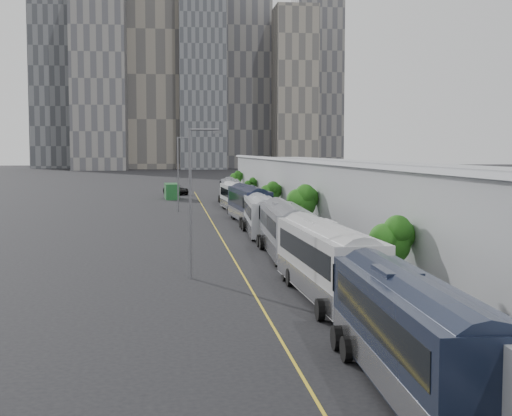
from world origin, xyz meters
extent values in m
cube|color=gray|center=(9.00, 55.00, 0.06)|extent=(10.00, 170.00, 0.12)
cube|color=gold|center=(-1.50, 55.00, 0.01)|extent=(0.12, 160.00, 0.02)
cube|color=gray|center=(13.00, 55.00, 3.40)|extent=(12.00, 160.00, 6.80)
cube|color=gray|center=(13.00, 55.00, 5.85)|extent=(12.45, 160.40, 2.57)
cube|color=gray|center=(7.10, 55.00, 7.00)|extent=(0.30, 160.00, 0.40)
cube|color=slate|center=(-35.00, 300.00, 47.50)|extent=(22.00, 22.00, 95.00)
cube|color=gray|center=(-12.00, 320.00, 60.00)|extent=(26.00, 24.00, 120.00)
cube|color=slate|center=(8.00, 310.00, 40.00)|extent=(20.00, 20.00, 80.00)
cube|color=slate|center=(28.00, 330.00, 52.50)|extent=(24.00, 24.00, 105.00)
cube|color=gray|center=(48.00, 305.00, 35.00)|extent=(18.00, 18.00, 70.00)
cube|color=slate|center=(-55.00, 340.00, 55.00)|extent=(28.00, 26.00, 110.00)
cube|color=slate|center=(65.00, 340.00, 45.00)|extent=(22.00, 22.00, 90.00)
cube|color=black|center=(1.80, 18.92, 1.96)|extent=(3.15, 13.32, 3.20)
cube|color=black|center=(1.80, 18.71, 2.54)|extent=(3.15, 11.73, 1.09)
cube|color=silver|center=(1.80, 18.92, 0.93)|extent=(3.18, 13.05, 1.03)
cube|color=black|center=(1.80, 20.44, 3.71)|extent=(1.41, 2.29, 0.31)
cube|color=silver|center=(2.25, 33.91, 2.07)|extent=(3.22, 14.07, 3.39)
cube|color=black|center=(2.25, 33.70, 2.68)|extent=(3.23, 12.39, 1.15)
cube|color=silver|center=(2.25, 33.91, 0.99)|extent=(3.25, 13.79, 1.08)
cube|color=silver|center=(2.25, 35.53, 3.93)|extent=(1.47, 2.41, 0.32)
cube|color=slate|center=(2.55, 49.66, 2.02)|extent=(3.32, 13.76, 3.31)
cube|color=black|center=(2.55, 49.45, 2.62)|extent=(3.30, 12.13, 1.13)
cube|color=silver|center=(2.55, 49.66, 0.96)|extent=(3.34, 13.49, 1.06)
cube|color=slate|center=(2.55, 51.24, 3.83)|extent=(1.46, 2.37, 0.32)
cube|color=#B7BAC2|center=(2.41, 63.34, 1.89)|extent=(3.18, 12.87, 3.09)
cube|color=black|center=(2.41, 63.15, 2.45)|extent=(3.16, 11.34, 1.05)
cube|color=silver|center=(2.41, 63.34, 0.90)|extent=(3.21, 12.62, 0.99)
cube|color=#B7BAC2|center=(2.41, 64.81, 3.58)|extent=(1.38, 2.22, 0.29)
cube|color=black|center=(2.58, 75.30, 2.07)|extent=(3.58, 14.10, 3.38)
cube|color=black|center=(2.58, 75.09, 2.68)|extent=(3.55, 12.43, 1.15)
cube|color=silver|center=(2.58, 75.30, 0.98)|extent=(3.61, 13.82, 1.08)
cube|color=black|center=(2.58, 76.92, 3.92)|extent=(1.53, 2.44, 0.32)
cube|color=white|center=(2.46, 90.75, 1.89)|extent=(3.22, 12.87, 3.09)
cube|color=black|center=(2.46, 90.55, 2.44)|extent=(3.20, 11.34, 1.05)
cube|color=silver|center=(2.46, 90.75, 0.90)|extent=(3.24, 12.62, 0.99)
cube|color=white|center=(2.46, 92.22, 3.58)|extent=(1.39, 2.22, 0.29)
cube|color=slate|center=(2.77, 102.72, 1.95)|extent=(3.43, 13.31, 3.19)
cube|color=black|center=(2.77, 102.51, 2.53)|extent=(3.39, 11.74, 1.09)
cube|color=silver|center=(2.77, 102.72, 0.93)|extent=(3.45, 13.05, 1.02)
cube|color=slate|center=(2.77, 104.24, 3.70)|extent=(1.45, 2.31, 0.30)
cylinder|color=black|center=(5.72, 33.51, 1.60)|extent=(0.18, 0.18, 3.19)
sphere|color=#1B6216|center=(5.72, 33.51, 3.25)|extent=(2.17, 2.17, 2.17)
cylinder|color=black|center=(5.53, 58.84, 1.79)|extent=(0.18, 0.18, 3.57)
sphere|color=#1B6216|center=(5.53, 58.84, 3.66)|extent=(2.53, 2.53, 2.53)
cylinder|color=black|center=(5.71, 80.11, 1.51)|extent=(0.18, 0.18, 3.02)
sphere|color=#1B6216|center=(5.71, 80.11, 3.09)|extent=(2.18, 2.18, 2.18)
cylinder|color=black|center=(6.09, 104.34, 1.41)|extent=(0.18, 0.18, 2.83)
sphere|color=#1B6216|center=(6.09, 104.34, 2.81)|extent=(1.42, 1.42, 1.42)
cylinder|color=black|center=(5.87, 125.80, 1.57)|extent=(0.18, 0.18, 3.13)
sphere|color=#1B6216|center=(5.87, 125.80, 3.15)|extent=(1.85, 1.85, 1.85)
cylinder|color=#59595E|center=(-4.87, 40.81, 4.70)|extent=(0.18, 0.18, 9.40)
cylinder|color=#59595E|center=(-3.97, 40.81, 9.30)|extent=(1.80, 0.14, 0.14)
cube|color=#59595E|center=(-3.17, 40.81, 9.15)|extent=(0.50, 0.22, 0.18)
cylinder|color=#59595E|center=(-5.12, 89.99, 4.90)|extent=(0.18, 0.18, 9.81)
cylinder|color=#59595E|center=(-4.22, 89.99, 9.71)|extent=(1.80, 0.14, 0.14)
cube|color=#59595E|center=(-3.42, 89.99, 9.56)|extent=(0.50, 0.22, 0.18)
cube|color=#16481F|center=(-5.94, 115.65, 1.27)|extent=(2.52, 6.88, 2.55)
imported|color=black|center=(-5.11, 127.13, 0.89)|extent=(5.13, 7.05, 1.78)
camera|label=1|loc=(-6.07, -3.55, 7.99)|focal=50.00mm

